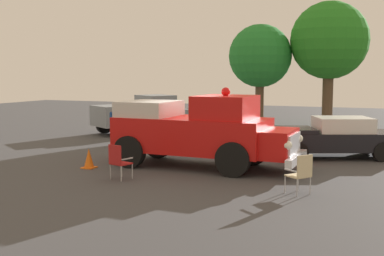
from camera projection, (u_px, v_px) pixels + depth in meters
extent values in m
plane|color=#424244|center=(186.00, 163.00, 16.45)|extent=(60.00, 60.00, 0.00)
cylinder|color=black|center=(253.00, 150.00, 16.05)|extent=(0.35, 1.05, 1.04)
cylinder|color=black|center=(233.00, 159.00, 14.23)|extent=(0.35, 1.05, 1.04)
cylinder|color=black|center=(159.00, 143.00, 17.44)|extent=(0.35, 1.05, 1.04)
cylinder|color=black|center=(130.00, 152.00, 15.62)|extent=(0.35, 1.05, 1.04)
cube|color=red|center=(192.00, 134.00, 15.78)|extent=(2.22, 4.95, 1.10)
cube|color=red|center=(279.00, 143.00, 14.65)|extent=(1.78, 0.94, 0.84)
cube|color=red|center=(226.00, 108.00, 15.22)|extent=(1.94, 1.75, 0.76)
cube|color=silver|center=(150.00, 110.00, 16.31)|extent=(2.00, 1.75, 0.60)
cube|color=silver|center=(293.00, 144.00, 14.47)|extent=(1.44, 0.16, 0.64)
cube|color=silver|center=(296.00, 159.00, 14.48)|extent=(2.24, 0.26, 0.24)
sphere|color=white|center=(299.00, 138.00, 15.18)|extent=(0.27, 0.27, 0.26)
sphere|color=white|center=(288.00, 145.00, 13.76)|extent=(0.27, 0.27, 0.26)
sphere|color=red|center=(226.00, 92.00, 15.16)|extent=(0.29, 0.29, 0.28)
cylinder|color=black|center=(298.00, 152.00, 16.70)|extent=(0.50, 0.73, 0.68)
cylinder|color=black|center=(289.00, 145.00, 18.33)|extent=(0.50, 0.73, 0.68)
cylinder|color=black|center=(383.00, 152.00, 16.70)|extent=(0.50, 0.73, 0.68)
cylinder|color=black|center=(366.00, 145.00, 18.33)|extent=(0.50, 0.73, 0.68)
cube|color=black|center=(334.00, 140.00, 17.48)|extent=(3.25, 4.57, 0.64)
cube|color=black|center=(294.00, 131.00, 17.44)|extent=(2.05, 1.92, 0.20)
cube|color=white|center=(343.00, 125.00, 17.42)|extent=(2.16, 2.35, 0.56)
cube|color=silver|center=(273.00, 147.00, 17.51)|extent=(1.82, 0.87, 0.20)
cylinder|color=black|center=(157.00, 122.00, 26.37)|extent=(0.82, 0.67, 0.80)
cylinder|color=black|center=(175.00, 125.00, 24.94)|extent=(0.82, 0.67, 0.80)
cylinder|color=black|center=(104.00, 125.00, 24.60)|extent=(0.82, 0.67, 0.80)
cylinder|color=black|center=(120.00, 129.00, 23.17)|extent=(0.82, 0.67, 0.80)
cube|color=gray|center=(123.00, 115.00, 24.17)|extent=(3.30, 3.06, 1.00)
cube|color=gray|center=(156.00, 109.00, 25.22)|extent=(2.24, 2.33, 1.40)
cube|color=gray|center=(173.00, 115.00, 25.89)|extent=(1.68, 1.92, 0.64)
cylinder|color=#B7BABF|center=(261.00, 144.00, 19.43)|extent=(0.04, 0.04, 0.44)
cylinder|color=#B7BABF|center=(254.00, 145.00, 19.10)|extent=(0.04, 0.04, 0.44)
cylinder|color=#B7BABF|center=(251.00, 143.00, 19.72)|extent=(0.04, 0.04, 0.44)
cylinder|color=#B7BABF|center=(245.00, 144.00, 19.39)|extent=(0.04, 0.04, 0.44)
cube|color=beige|center=(253.00, 138.00, 19.38)|extent=(0.61, 0.61, 0.04)
cube|color=beige|center=(248.00, 130.00, 19.51)|extent=(0.47, 0.20, 0.56)
cube|color=#B7BABF|center=(256.00, 133.00, 19.54)|extent=(0.18, 0.43, 0.03)
cube|color=#B7BABF|center=(249.00, 135.00, 19.19)|extent=(0.18, 0.43, 0.03)
cylinder|color=#B7BABF|center=(122.00, 170.00, 14.25)|extent=(0.03, 0.03, 0.44)
cylinder|color=#B7BABF|center=(132.00, 171.00, 13.98)|extent=(0.03, 0.03, 0.44)
cylinder|color=#B7BABF|center=(110.00, 172.00, 13.91)|extent=(0.03, 0.03, 0.44)
cylinder|color=#B7BABF|center=(121.00, 174.00, 13.64)|extent=(0.03, 0.03, 0.44)
cube|color=#B21E1E|center=(121.00, 164.00, 13.92)|extent=(0.59, 0.59, 0.04)
cube|color=#B21E1E|center=(115.00, 155.00, 13.70)|extent=(0.17, 0.47, 0.56)
cube|color=#B7BABF|center=(115.00, 157.00, 14.05)|extent=(0.43, 0.16, 0.03)
cube|color=#B7BABF|center=(127.00, 159.00, 13.75)|extent=(0.43, 0.16, 0.03)
cylinder|color=#B7BABF|center=(285.00, 184.00, 12.34)|extent=(0.04, 0.04, 0.44)
cylinder|color=#B7BABF|center=(298.00, 182.00, 12.57)|extent=(0.04, 0.04, 0.44)
cylinder|color=#B7BABF|center=(297.00, 188.00, 11.97)|extent=(0.04, 0.04, 0.44)
cylinder|color=#B7BABF|center=(310.00, 186.00, 12.19)|extent=(0.04, 0.04, 0.44)
cube|color=beige|center=(298.00, 176.00, 12.24)|extent=(0.67, 0.67, 0.04)
cube|color=beige|center=(305.00, 166.00, 12.00)|extent=(0.41, 0.32, 0.56)
cube|color=#B7BABF|center=(291.00, 170.00, 12.10)|extent=(0.29, 0.37, 0.03)
cube|color=#B7BABF|center=(305.00, 169.00, 12.34)|extent=(0.29, 0.37, 0.03)
cylinder|color=#383842|center=(260.00, 144.00, 19.30)|extent=(0.17, 0.17, 0.45)
cylinder|color=#383842|center=(257.00, 145.00, 19.15)|extent=(0.17, 0.17, 0.45)
cube|color=#383842|center=(257.00, 137.00, 19.37)|extent=(0.29, 0.46, 0.13)
cube|color=#383842|center=(254.00, 137.00, 19.23)|extent=(0.29, 0.46, 0.13)
cube|color=#26262D|center=(251.00, 129.00, 19.40)|extent=(0.45, 0.34, 0.54)
sphere|color=brown|center=(252.00, 120.00, 19.34)|extent=(0.28, 0.28, 0.22)
cylinder|color=#2D334C|center=(118.00, 135.00, 20.36)|extent=(0.19, 0.19, 0.88)
cylinder|color=#2D334C|center=(114.00, 136.00, 20.20)|extent=(0.19, 0.19, 0.88)
cube|color=#1E478C|center=(116.00, 118.00, 20.20)|extent=(0.49, 0.40, 0.56)
cylinder|color=#1E478C|center=(121.00, 119.00, 20.40)|extent=(0.13, 0.13, 0.60)
cylinder|color=#1E478C|center=(111.00, 120.00, 20.01)|extent=(0.13, 0.13, 0.60)
sphere|color=beige|center=(116.00, 109.00, 20.16)|extent=(0.30, 0.30, 0.23)
cylinder|color=brown|center=(328.00, 99.00, 25.93)|extent=(0.56, 0.56, 3.32)
sphere|color=#277F21|center=(329.00, 40.00, 25.59)|extent=(4.08, 4.08, 4.08)
cylinder|color=brown|center=(259.00, 103.00, 26.69)|extent=(0.47, 0.47, 2.77)
sphere|color=#237D2D|center=(260.00, 56.00, 26.41)|extent=(3.41, 3.41, 3.41)
cube|color=orange|center=(89.00, 168.00, 15.59)|extent=(0.40, 0.40, 0.04)
cone|color=orange|center=(89.00, 158.00, 15.56)|extent=(0.32, 0.32, 0.60)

